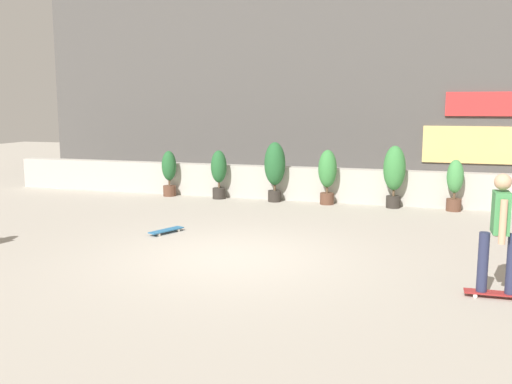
{
  "coord_description": "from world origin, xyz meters",
  "views": [
    {
      "loc": [
        3.18,
        -8.78,
        2.59
      ],
      "look_at": [
        0.0,
        1.5,
        0.9
      ],
      "focal_mm": 39.27,
      "sensor_mm": 36.0,
      "label": 1
    }
  ],
  "objects_px": {
    "potted_plant_3": "(327,173)",
    "potted_plant_5": "(455,183)",
    "potted_plant_4": "(394,172)",
    "potted_plant_2": "(275,167)",
    "skateboard_near_camera": "(166,230)",
    "potted_plant_1": "(219,172)",
    "potted_plant_0": "(169,171)",
    "skater_by_wall_left": "(500,230)"
  },
  "relations": [
    {
      "from": "potted_plant_3",
      "to": "potted_plant_5",
      "type": "relative_size",
      "value": 1.13
    },
    {
      "from": "potted_plant_3",
      "to": "potted_plant_5",
      "type": "distance_m",
      "value": 3.14
    },
    {
      "from": "potted_plant_4",
      "to": "potted_plant_5",
      "type": "xyz_separation_m",
      "value": [
        1.45,
        0.0,
        -0.23
      ]
    },
    {
      "from": "potted_plant_2",
      "to": "potted_plant_4",
      "type": "relative_size",
      "value": 1.02
    },
    {
      "from": "potted_plant_5",
      "to": "skateboard_near_camera",
      "type": "relative_size",
      "value": 1.55
    },
    {
      "from": "skateboard_near_camera",
      "to": "potted_plant_1",
      "type": "bearing_deg",
      "value": 96.56
    },
    {
      "from": "potted_plant_3",
      "to": "potted_plant_0",
      "type": "bearing_deg",
      "value": -180.0
    },
    {
      "from": "potted_plant_0",
      "to": "potted_plant_5",
      "type": "bearing_deg",
      "value": 0.0
    },
    {
      "from": "potted_plant_2",
      "to": "potted_plant_4",
      "type": "bearing_deg",
      "value": 0.0
    },
    {
      "from": "potted_plant_4",
      "to": "skateboard_near_camera",
      "type": "height_order",
      "value": "potted_plant_4"
    },
    {
      "from": "potted_plant_2",
      "to": "potted_plant_4",
      "type": "height_order",
      "value": "potted_plant_2"
    },
    {
      "from": "potted_plant_2",
      "to": "potted_plant_5",
      "type": "bearing_deg",
      "value": 0.0
    },
    {
      "from": "potted_plant_3",
      "to": "potted_plant_2",
      "type": "bearing_deg",
      "value": -180.0
    },
    {
      "from": "potted_plant_2",
      "to": "potted_plant_3",
      "type": "bearing_deg",
      "value": 0.0
    },
    {
      "from": "potted_plant_3",
      "to": "potted_plant_4",
      "type": "bearing_deg",
      "value": -0.0
    },
    {
      "from": "potted_plant_1",
      "to": "potted_plant_5",
      "type": "distance_m",
      "value": 6.16
    },
    {
      "from": "potted_plant_0",
      "to": "skateboard_near_camera",
      "type": "bearing_deg",
      "value": -64.94
    },
    {
      "from": "potted_plant_0",
      "to": "skateboard_near_camera",
      "type": "distance_m",
      "value": 4.77
    },
    {
      "from": "potted_plant_0",
      "to": "potted_plant_4",
      "type": "distance_m",
      "value": 6.22
    },
    {
      "from": "potted_plant_0",
      "to": "potted_plant_2",
      "type": "height_order",
      "value": "potted_plant_2"
    },
    {
      "from": "potted_plant_1",
      "to": "potted_plant_4",
      "type": "xyz_separation_m",
      "value": [
        4.71,
        -0.0,
        0.17
      ]
    },
    {
      "from": "potted_plant_3",
      "to": "skater_by_wall_left",
      "type": "relative_size",
      "value": 0.84
    },
    {
      "from": "potted_plant_5",
      "to": "skater_by_wall_left",
      "type": "distance_m",
      "value": 6.46
    },
    {
      "from": "potted_plant_4",
      "to": "potted_plant_5",
      "type": "relative_size",
      "value": 1.24
    },
    {
      "from": "potted_plant_1",
      "to": "skater_by_wall_left",
      "type": "distance_m",
      "value": 9.13
    },
    {
      "from": "potted_plant_5",
      "to": "potted_plant_0",
      "type": "bearing_deg",
      "value": -180.0
    },
    {
      "from": "potted_plant_5",
      "to": "skater_by_wall_left",
      "type": "height_order",
      "value": "skater_by_wall_left"
    },
    {
      "from": "potted_plant_0",
      "to": "potted_plant_2",
      "type": "distance_m",
      "value": 3.12
    },
    {
      "from": "potted_plant_3",
      "to": "potted_plant_4",
      "type": "distance_m",
      "value": 1.69
    },
    {
      "from": "potted_plant_0",
      "to": "potted_plant_2",
      "type": "relative_size",
      "value": 0.81
    },
    {
      "from": "potted_plant_3",
      "to": "potted_plant_4",
      "type": "relative_size",
      "value": 0.91
    },
    {
      "from": "potted_plant_0",
      "to": "potted_plant_3",
      "type": "height_order",
      "value": "potted_plant_3"
    },
    {
      "from": "potted_plant_3",
      "to": "skateboard_near_camera",
      "type": "relative_size",
      "value": 1.75
    },
    {
      "from": "potted_plant_2",
      "to": "potted_plant_5",
      "type": "height_order",
      "value": "potted_plant_2"
    },
    {
      "from": "potted_plant_0",
      "to": "potted_plant_4",
      "type": "relative_size",
      "value": 0.82
    },
    {
      "from": "skater_by_wall_left",
      "to": "potted_plant_0",
      "type": "bearing_deg",
      "value": 141.03
    },
    {
      "from": "potted_plant_1",
      "to": "skater_by_wall_left",
      "type": "relative_size",
      "value": 0.79
    },
    {
      "from": "potted_plant_1",
      "to": "skater_by_wall_left",
      "type": "bearing_deg",
      "value": -44.94
    },
    {
      "from": "skateboard_near_camera",
      "to": "potted_plant_4",
      "type": "bearing_deg",
      "value": 45.44
    },
    {
      "from": "potted_plant_0",
      "to": "potted_plant_3",
      "type": "xyz_separation_m",
      "value": [
        4.53,
        0.0,
        0.11
      ]
    },
    {
      "from": "potted_plant_3",
      "to": "potted_plant_1",
      "type": "bearing_deg",
      "value": 180.0
    },
    {
      "from": "potted_plant_3",
      "to": "potted_plant_4",
      "type": "xyz_separation_m",
      "value": [
        1.69,
        -0.0,
        0.1
      ]
    }
  ]
}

